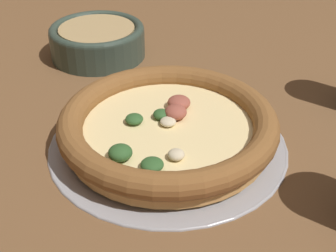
% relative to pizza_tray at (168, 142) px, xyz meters
% --- Properties ---
extents(ground_plane, '(3.00, 3.00, 0.00)m').
position_rel_pizza_tray_xyz_m(ground_plane, '(0.00, 0.00, -0.00)').
color(ground_plane, brown).
extents(pizza_tray, '(0.30, 0.30, 0.01)m').
position_rel_pizza_tray_xyz_m(pizza_tray, '(0.00, 0.00, 0.00)').
color(pizza_tray, '#9E9EA3').
rests_on(pizza_tray, ground_plane).
extents(pizza, '(0.27, 0.27, 0.04)m').
position_rel_pizza_tray_xyz_m(pizza, '(0.00, 0.00, 0.02)').
color(pizza, tan).
rests_on(pizza, pizza_tray).
extents(bowl_near, '(0.16, 0.16, 0.05)m').
position_rel_pizza_tray_xyz_m(bowl_near, '(0.15, -0.24, 0.03)').
color(bowl_near, '#334238').
rests_on(bowl_near, ground_plane).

